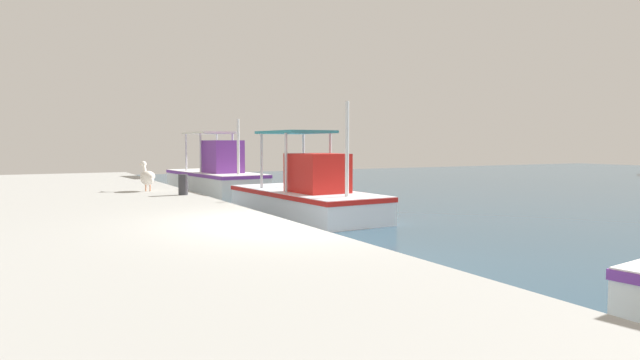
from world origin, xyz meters
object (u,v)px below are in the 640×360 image
at_px(fishing_boat_second, 306,195).
at_px(fishing_boat_nearest, 216,177).
at_px(pelican, 147,177).
at_px(mooring_bollard_nearest, 183,185).

bearing_deg(fishing_boat_second, fishing_boat_nearest, -177.03).
relative_size(pelican, mooring_bollard_nearest, 1.84).
distance_m(fishing_boat_second, mooring_bollard_nearest, 3.64).
relative_size(fishing_boat_nearest, pelican, 6.61).
relative_size(fishing_boat_second, pelican, 6.25).
height_order(fishing_boat_nearest, pelican, fishing_boat_nearest).
xyz_separation_m(fishing_boat_second, mooring_bollard_nearest, (0.17, -3.61, 0.45)).
distance_m(fishing_boat_nearest, pelican, 7.13).
bearing_deg(mooring_bollard_nearest, pelican, -159.61).
bearing_deg(pelican, fishing_boat_second, 71.33).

